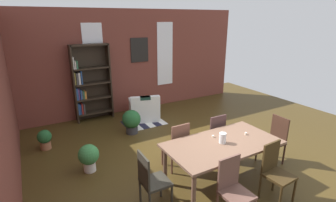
# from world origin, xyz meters

# --- Properties ---
(ground_plane) EXTENTS (10.09, 10.09, 0.00)m
(ground_plane) POSITION_xyz_m (0.00, 0.00, 0.00)
(ground_plane) COLOR #433215
(back_wall_brick) EXTENTS (7.43, 0.12, 3.03)m
(back_wall_brick) POSITION_xyz_m (0.00, 3.94, 1.52)
(back_wall_brick) COLOR brown
(back_wall_brick) RESTS_ON ground
(window_pane_0) EXTENTS (0.55, 0.02, 1.97)m
(window_pane_0) POSITION_xyz_m (-1.12, 3.87, 1.67)
(window_pane_0) COLOR white
(window_pane_1) EXTENTS (0.55, 0.02, 1.97)m
(window_pane_1) POSITION_xyz_m (1.12, 3.87, 1.67)
(window_pane_1) COLOR white
(dining_table) EXTENTS (1.97, 1.04, 0.77)m
(dining_table) POSITION_xyz_m (-0.14, -0.39, 0.69)
(dining_table) COLOR brown
(dining_table) RESTS_ON ground
(vase_on_table) EXTENTS (0.12, 0.12, 0.18)m
(vase_on_table) POSITION_xyz_m (-0.15, -0.39, 0.86)
(vase_on_table) COLOR silver
(vase_on_table) RESTS_ON dining_table
(tealight_candle_0) EXTENTS (0.04, 0.04, 0.04)m
(tealight_candle_0) POSITION_xyz_m (-0.15, -0.15, 0.79)
(tealight_candle_0) COLOR silver
(tealight_candle_0) RESTS_ON dining_table
(tealight_candle_1) EXTENTS (0.04, 0.04, 0.04)m
(tealight_candle_1) POSITION_xyz_m (0.43, -0.36, 0.79)
(tealight_candle_1) COLOR silver
(tealight_candle_1) RESTS_ON dining_table
(dining_chair_far_left) EXTENTS (0.41, 0.41, 0.95)m
(dining_chair_far_left) POSITION_xyz_m (-0.58, 0.35, 0.51)
(dining_chair_far_left) COLOR brown
(dining_chair_far_left) RESTS_ON ground
(dining_chair_head_right) EXTENTS (0.41, 0.41, 0.95)m
(dining_chair_head_right) POSITION_xyz_m (1.22, -0.40, 0.51)
(dining_chair_head_right) COLOR #3B2319
(dining_chair_head_right) RESTS_ON ground
(dining_chair_far_right) EXTENTS (0.40, 0.40, 0.95)m
(dining_chair_far_right) POSITION_xyz_m (0.30, 0.35, 0.51)
(dining_chair_far_right) COLOR #442D2D
(dining_chair_far_right) RESTS_ON ground
(dining_chair_near_left) EXTENTS (0.40, 0.40, 0.95)m
(dining_chair_near_left) POSITION_xyz_m (-0.58, -1.14, 0.51)
(dining_chair_near_left) COLOR brown
(dining_chair_near_left) RESTS_ON ground
(dining_chair_near_right) EXTENTS (0.42, 0.42, 0.95)m
(dining_chair_near_right) POSITION_xyz_m (0.30, -1.14, 0.51)
(dining_chair_near_right) COLOR #362712
(dining_chair_near_right) RESTS_ON ground
(dining_chair_head_left) EXTENTS (0.41, 0.41, 0.95)m
(dining_chair_head_left) POSITION_xyz_m (-1.50, -0.39, 0.51)
(dining_chair_head_left) COLOR #312E25
(dining_chair_head_left) RESTS_ON ground
(bookshelf_tall) EXTENTS (1.02, 0.30, 2.12)m
(bookshelf_tall) POSITION_xyz_m (-1.37, 3.70, 1.05)
(bookshelf_tall) COLOR #2D2319
(bookshelf_tall) RESTS_ON ground
(armchair_white) EXTENTS (0.99, 0.99, 0.75)m
(armchair_white) POSITION_xyz_m (-0.06, 2.99, 0.28)
(armchair_white) COLOR white
(armchair_white) RESTS_ON ground
(potted_plant_by_shelf) EXTENTS (0.39, 0.39, 0.54)m
(potted_plant_by_shelf) POSITION_xyz_m (-2.07, 1.10, 0.31)
(potted_plant_by_shelf) COLOR silver
(potted_plant_by_shelf) RESTS_ON ground
(potted_plant_corner) EXTENTS (0.30, 0.30, 0.45)m
(potted_plant_corner) POSITION_xyz_m (-2.71, 2.46, 0.24)
(potted_plant_corner) COLOR #9E6042
(potted_plant_corner) RESTS_ON ground
(potted_plant_window) EXTENTS (0.46, 0.46, 0.61)m
(potted_plant_window) POSITION_xyz_m (-0.73, 2.26, 0.34)
(potted_plant_window) COLOR #333338
(potted_plant_window) RESTS_ON ground
(striped_rug) EXTENTS (1.10, 0.81, 0.01)m
(striped_rug) POSITION_xyz_m (-0.20, 2.71, 0.00)
(striped_rug) COLOR #1E1E33
(striped_rug) RESTS_ON ground
(framed_picture) EXTENTS (0.56, 0.03, 0.72)m
(framed_picture) POSITION_xyz_m (0.24, 3.87, 1.85)
(framed_picture) COLOR black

